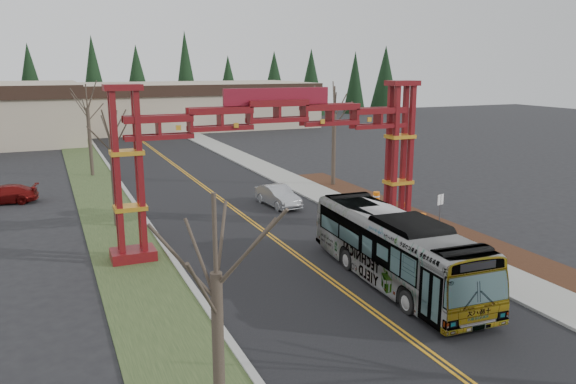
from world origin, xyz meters
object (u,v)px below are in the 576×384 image
bare_tree_median_mid (111,139)px  barrel_north (376,198)px  gateway_arch (277,137)px  parked_car_mid_a (4,194)px  bare_tree_right_far (334,115)px  silver_sedan (278,196)px  street_sign (440,205)px  bare_tree_median_far (87,108)px  barrel_south (422,222)px  transit_bus (395,249)px  bare_tree_median_near (216,274)px  retail_building_east (188,105)px  barrel_mid (404,210)px

bare_tree_median_mid → barrel_north: bare_tree_median_mid is taller
gateway_arch → parked_car_mid_a: 22.51m
parked_car_mid_a → bare_tree_right_far: bearing=89.8°
silver_sedan → barrel_north: size_ratio=4.97×
parked_car_mid_a → street_sign: 30.45m
bare_tree_median_far → street_sign: (17.62, -26.53, -4.42)m
barrel_south → barrel_north: 6.64m
transit_bus → bare_tree_median_mid: bare_tree_median_mid is taller
bare_tree_median_near → bare_tree_median_far: 39.90m
transit_bus → bare_tree_right_far: (7.46, 20.02, 4.25)m
parked_car_mid_a → barrel_south: 29.41m
gateway_arch → barrel_north: 12.48m
gateway_arch → silver_sedan: gateway_arch is taller
gateway_arch → bare_tree_median_far: (-8.00, 24.46, 0.09)m
parked_car_mid_a → bare_tree_right_far: bare_tree_right_far is taller
gateway_arch → parked_car_mid_a: size_ratio=3.96×
retail_building_east → silver_sedan: bearing=-97.2°
retail_building_east → bare_tree_median_mid: size_ratio=5.07×
bare_tree_median_far → barrel_south: bare_tree_median_far is taller
gateway_arch → street_sign: 10.75m
bare_tree_median_mid → barrel_south: (16.93, -8.11, -4.97)m
bare_tree_median_near → barrel_mid: (17.70, 17.01, -4.25)m
transit_bus → bare_tree_median_mid: size_ratio=1.57×
barrel_south → barrel_mid: barrel_south is taller
barrel_mid → barrel_north: 3.69m
bare_tree_median_far → barrel_mid: (17.70, -22.86, -5.60)m
bare_tree_median_near → bare_tree_right_far: bare_tree_right_far is taller
retail_building_east → street_sign: retail_building_east is taller
gateway_arch → street_sign: bearing=-12.2°
bare_tree_median_near → bare_tree_median_mid: bare_tree_median_mid is taller
retail_building_east → transit_bus: 70.23m
barrel_south → street_sign: bearing=-48.3°
barrel_north → retail_building_east: bearing=89.9°
parked_car_mid_a → transit_bus: bearing=44.7°
retail_building_east → bare_tree_right_far: bare_tree_right_far is taller
gateway_arch → retail_building_east: (10.00, 61.95, -2.47)m
silver_sedan → barrel_north: silver_sedan is taller
transit_bus → barrel_north: size_ratio=12.98×
gateway_arch → bare_tree_median_mid: gateway_arch is taller
parked_car_mid_a → barrel_mid: parked_car_mid_a is taller
transit_bus → street_sign: size_ratio=5.10×
bare_tree_median_near → transit_bus: bearing=35.7°
gateway_arch → silver_sedan: size_ratio=4.06×
street_sign → gateway_arch: bearing=167.8°
barrel_south → bare_tree_median_near: bearing=-140.2°
street_sign → retail_building_east: bearing=89.7°
bare_tree_median_mid → street_sign: size_ratio=3.26×
bare_tree_median_mid → bare_tree_median_far: size_ratio=0.92×
gateway_arch → bare_tree_right_far: gateway_arch is taller
transit_bus → bare_tree_median_far: bare_tree_median_far is taller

